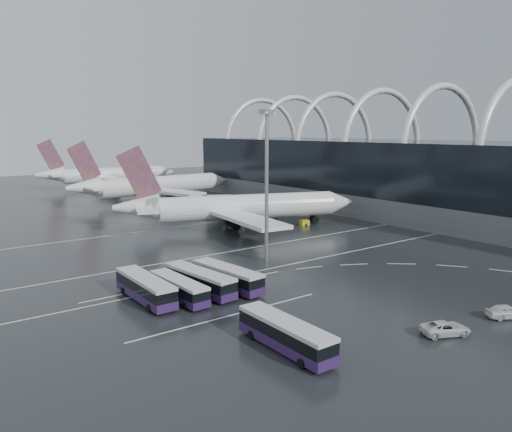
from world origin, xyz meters
TOP-DOWN VIEW (x-y plane):
  - ground at (0.00, 0.00)m, footprint 420.00×420.00m
  - terminal at (61.56, 19.84)m, footprint 42.00×160.00m
  - lane_marking_near at (0.00, -2.00)m, footprint 120.00×0.25m
  - lane_marking_mid at (0.00, 12.00)m, footprint 120.00×0.25m
  - lane_marking_far at (0.00, 40.00)m, footprint 120.00×0.25m
  - bus_bay_line_south at (-24.00, -16.00)m, footprint 28.00×0.25m
  - bus_bay_line_north at (-24.00, 0.00)m, footprint 28.00×0.25m
  - airliner_main at (8.46, 30.08)m, footprint 56.80×49.26m
  - airliner_gate_b at (11.88, 83.96)m, footprint 57.59×51.81m
  - airliner_gate_c at (14.35, 131.87)m, footprint 55.45×50.94m
  - bus_row_near_a at (-30.20, -4.43)m, footprint 3.33×13.65m
  - bus_row_near_b at (-26.35, -6.71)m, footprint 3.22×12.22m
  - bus_row_near_c at (-22.51, -5.92)m, footprint 4.51×13.62m
  - bus_row_near_d at (-18.26, -6.56)m, footprint 4.43×13.58m
  - bus_row_far_b at (-24.75, -27.70)m, footprint 3.28×13.27m
  - van_curve_a at (-7.59, -35.63)m, footprint 6.27×4.79m
  - van_curve_b at (3.17, -37.22)m, footprint 5.40×4.39m
  - floodlight_mast at (-4.09, 2.25)m, footprint 2.03×2.03m
  - gse_cart_belly_a at (23.99, 23.35)m, footprint 2.37×1.40m
  - gse_cart_belly_b at (22.86, 33.69)m, footprint 2.11×1.25m
  - gse_cart_belly_e at (17.48, 31.41)m, footprint 2.21×1.31m

SIDE VIEW (x-z plane):
  - ground at x=0.00m, z-range 0.00..0.00m
  - lane_marking_near at x=0.00m, z-range 0.00..0.01m
  - lane_marking_mid at x=0.00m, z-range 0.00..0.01m
  - lane_marking_far at x=0.00m, z-range 0.00..0.01m
  - bus_bay_line_south at x=-24.00m, z-range 0.00..0.01m
  - bus_bay_line_north at x=-24.00m, z-range 0.00..0.01m
  - gse_cart_belly_b at x=22.86m, z-range 0.00..1.15m
  - gse_cart_belly_e at x=17.48m, z-range 0.00..1.20m
  - gse_cart_belly_a at x=23.99m, z-range 0.00..1.29m
  - van_curve_a at x=-7.59m, z-range 0.00..1.58m
  - van_curve_b at x=3.17m, z-range 0.00..1.73m
  - bus_row_near_b at x=-26.35m, z-range 0.15..3.13m
  - bus_row_far_b at x=-24.75m, z-range 0.16..3.42m
  - bus_row_near_d at x=-18.26m, z-range 0.16..3.45m
  - bus_row_near_c at x=-22.51m, z-range 0.16..3.45m
  - bus_row_near_a at x=-30.20m, z-range 0.17..3.52m
  - airliner_gate_c at x=14.35m, z-range -4.93..14.81m
  - airliner_main at x=8.46m, z-range -4.94..14.85m
  - airliner_gate_b at x=11.88m, z-range -5.00..15.02m
  - terminal at x=61.56m, z-range -6.58..28.32m
  - floodlight_mast at x=-4.09m, z-range 3.42..29.96m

